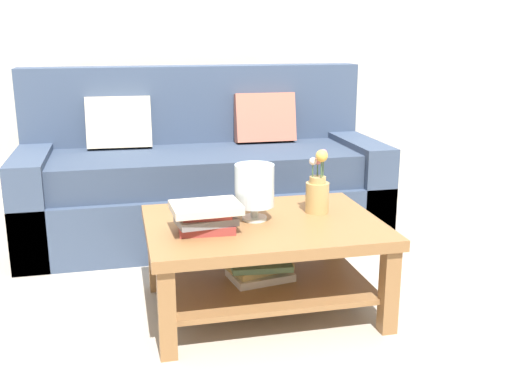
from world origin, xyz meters
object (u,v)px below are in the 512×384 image
at_px(glass_hurricane_vase, 254,187).
at_px(coffee_table, 263,247).
at_px(couch, 202,178).
at_px(book_stack_main, 206,216).
at_px(flower_pitcher, 318,190).

bearing_deg(glass_hurricane_vase, coffee_table, -44.98).
distance_m(couch, book_stack_main, 1.29).
distance_m(coffee_table, book_stack_main, 0.35).
relative_size(glass_hurricane_vase, flower_pitcher, 0.84).
xyz_separation_m(coffee_table, book_stack_main, (-0.28, -0.09, 0.20)).
distance_m(glass_hurricane_vase, flower_pitcher, 0.33).
xyz_separation_m(couch, coffee_table, (0.11, -1.18, -0.05)).
distance_m(couch, glass_hurricane_vase, 1.17).
bearing_deg(flower_pitcher, couch, 109.86).
distance_m(coffee_table, flower_pitcher, 0.38).
height_order(glass_hurricane_vase, flower_pitcher, flower_pitcher).
distance_m(book_stack_main, glass_hurricane_vase, 0.28).
relative_size(book_stack_main, glass_hurricane_vase, 1.17).
relative_size(couch, glass_hurricane_vase, 8.56).
xyz_separation_m(book_stack_main, flower_pitcher, (0.56, 0.17, 0.04)).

